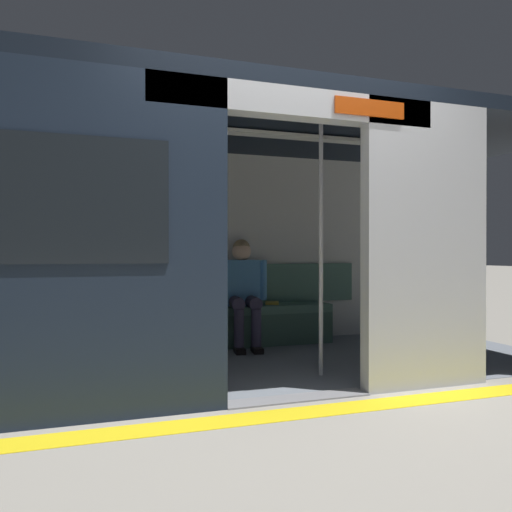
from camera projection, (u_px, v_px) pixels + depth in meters
ground_plane at (297, 399)px, 3.61m from camera, size 60.00×60.00×0.00m
platform_edge_strip at (316, 411)px, 3.33m from camera, size 8.00×0.24×0.01m
train_car at (238, 200)px, 4.65m from camera, size 6.40×2.59×2.28m
bench_seat at (219, 316)px, 5.58m from camera, size 2.56×0.44×0.44m
person_seated at (243, 286)px, 5.61m from camera, size 0.55×0.71×1.17m
handbag at (198, 299)px, 5.57m from camera, size 0.26×0.15×0.17m
book at (272, 303)px, 5.84m from camera, size 0.22×0.26×0.03m
grab_pole_door at (214, 247)px, 3.93m from camera, size 0.04×0.04×2.14m
grab_pole_far at (321, 247)px, 4.30m from camera, size 0.04×0.04×2.14m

